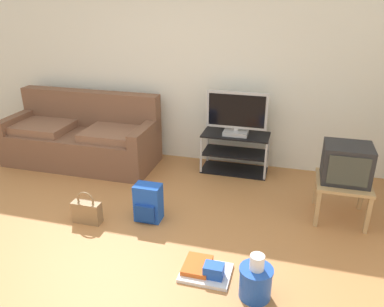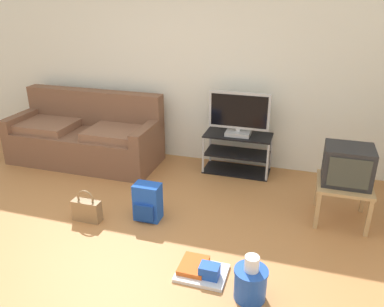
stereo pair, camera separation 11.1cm
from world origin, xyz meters
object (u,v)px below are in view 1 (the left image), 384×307
at_px(flat_tv, 237,114).
at_px(crt_tv, 347,163).
at_px(tv_stand, 235,153).
at_px(floor_tray, 205,270).
at_px(cleaning_bucket, 256,280).
at_px(couch, 83,138).
at_px(handbag, 87,211).
at_px(side_table, 343,187).
at_px(backpack, 148,203).

distance_m(flat_tv, crt_tv, 1.48).
xyz_separation_m(tv_stand, floor_tray, (0.10, -2.06, -0.21)).
height_order(cleaning_bucket, floor_tray, cleaning_bucket).
xyz_separation_m(couch, flat_tv, (2.05, 0.22, 0.44)).
relative_size(couch, handbag, 5.79).
height_order(tv_stand, crt_tv, crt_tv).
distance_m(couch, side_table, 3.34).
bearing_deg(handbag, couch, 120.65).
xyz_separation_m(tv_stand, cleaning_bucket, (0.53, -2.20, -0.10)).
height_order(flat_tv, floor_tray, flat_tv).
bearing_deg(cleaning_bucket, floor_tray, 161.83).
xyz_separation_m(backpack, handbag, (-0.58, -0.22, -0.07)).
bearing_deg(backpack, tv_stand, 43.25).
distance_m(backpack, floor_tray, 1.02).
bearing_deg(flat_tv, side_table, -33.30).
bearing_deg(crt_tv, side_table, -90.00).
relative_size(flat_tv, backpack, 1.92).
relative_size(tv_stand, handbag, 2.43).
bearing_deg(flat_tv, couch, -173.80).
xyz_separation_m(flat_tv, cleaning_bucket, (0.53, -2.18, -0.63)).
distance_m(backpack, handbag, 0.63).
bearing_deg(handbag, backpack, 20.32).
height_order(crt_tv, floor_tray, crt_tv).
distance_m(couch, crt_tv, 3.34).
bearing_deg(floor_tray, cleaning_bucket, -18.17).
bearing_deg(handbag, side_table, 17.44).
bearing_deg(side_table, floor_tray, -132.72).
height_order(side_table, cleaning_bucket, side_table).
bearing_deg(backpack, floor_tray, -62.77).
height_order(tv_stand, flat_tv, flat_tv).
distance_m(couch, cleaning_bucket, 3.24).
distance_m(tv_stand, flat_tv, 0.53).
relative_size(crt_tv, backpack, 1.16).
xyz_separation_m(crt_tv, floor_tray, (-1.13, -1.24, -0.57)).
distance_m(tv_stand, backpack, 1.54).
bearing_deg(couch, tv_stand, 6.82).
bearing_deg(side_table, backpack, -163.47).
height_order(backpack, cleaning_bucket, backpack).
relative_size(backpack, handbag, 1.13).
xyz_separation_m(side_table, backpack, (-1.89, -0.56, -0.17)).
bearing_deg(crt_tv, tv_stand, 146.49).
bearing_deg(couch, cleaning_bucket, -37.16).
distance_m(crt_tv, cleaning_bucket, 1.62).
bearing_deg(handbag, cleaning_bucket, -18.41).
height_order(side_table, backpack, side_table).
xyz_separation_m(side_table, crt_tv, (0.00, 0.02, 0.25)).
relative_size(cleaning_bucket, floor_tray, 0.92).
xyz_separation_m(side_table, handbag, (-2.47, -0.78, -0.23)).
relative_size(flat_tv, side_table, 1.43).
xyz_separation_m(flat_tv, backpack, (-0.66, -1.37, -0.59)).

